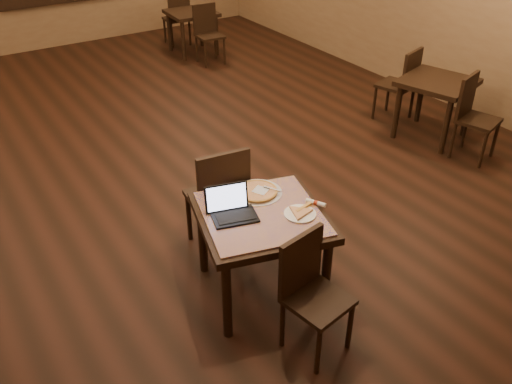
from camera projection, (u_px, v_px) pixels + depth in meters
ground at (170, 165)px, 6.11m from camera, size 10.00×10.00×0.00m
tiled_table at (261, 224)px, 4.05m from camera, size 1.13×1.13×0.76m
chair_main_near at (310, 287)px, 3.68m from camera, size 0.45×0.45×0.90m
chair_main_far at (220, 195)px, 4.51m from camera, size 0.50×0.50×1.04m
laptop at (231, 208)px, 3.94m from camera, size 0.37×0.33×0.22m
plate at (300, 214)px, 3.96m from camera, size 0.24×0.24×0.01m
pizza_slice at (300, 212)px, 3.95m from camera, size 0.25×0.25×0.02m
pizza_pan at (257, 192)px, 4.21m from camera, size 0.39×0.39×0.01m
pizza_whole at (257, 191)px, 4.21m from camera, size 0.32×0.32×0.02m
spatula at (261, 190)px, 4.20m from camera, size 0.22×0.28×0.01m
napkin_roll at (316, 203)px, 4.07m from camera, size 0.10×0.15×0.04m
other_table_a at (192, 19)px, 9.09m from camera, size 0.80×0.80×0.71m
other_table_a_chair_near at (208, 30)px, 8.76m from camera, size 0.42×0.42×0.92m
other_table_a_chair_far at (178, 16)px, 9.50m from camera, size 0.42×0.42×0.92m
other_table_c at (436, 90)px, 6.39m from camera, size 0.97×0.97×0.73m
other_table_c_chair_near at (473, 112)px, 6.03m from camera, size 0.51×0.51×0.95m
other_table_c_chair_far at (402, 81)px, 6.83m from camera, size 0.51×0.51×0.95m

